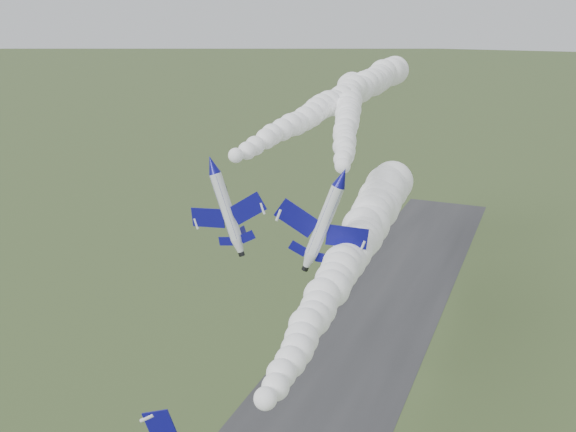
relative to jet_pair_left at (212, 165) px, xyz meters
name	(u,v)px	position (x,y,z in m)	size (l,w,h in m)	color
smoke_trail_jet_lead	(348,255)	(15.45, 1.78, -9.07)	(5.96, 55.72, 5.96)	white
jet_pair_left	(212,165)	(0.00, 0.00, 0.00)	(9.38, 11.85, 3.90)	silver
smoke_trail_jet_pair_left	(337,100)	(1.49, 39.29, 2.30)	(5.87, 73.98, 5.87)	white
jet_pair_right	(342,177)	(14.91, 0.66, -0.12)	(9.78, 12.04, 4.08)	silver
smoke_trail_jet_pair_right	(347,114)	(5.80, 31.03, 1.44)	(4.86, 57.42, 4.86)	white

